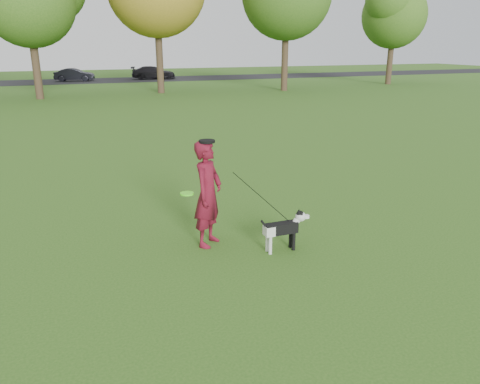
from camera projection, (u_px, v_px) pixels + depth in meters
name	position (u px, v px, depth m)	size (l,w,h in m)	color
ground	(245.00, 239.00, 8.48)	(120.00, 120.00, 0.00)	#285116
road	(90.00, 81.00, 44.07)	(120.00, 7.00, 0.02)	black
man	(208.00, 194.00, 8.02)	(0.68, 0.44, 1.86)	#580C1B
dog	(285.00, 227.00, 7.92)	(0.92, 0.18, 0.70)	black
car_mid	(74.00, 75.00, 43.45)	(1.23, 3.53, 1.16)	black
car_right	(154.00, 73.00, 45.95)	(1.72, 4.24, 1.23)	black
man_held_items	(262.00, 197.00, 7.98)	(1.78, 0.85, 1.40)	#55FF20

